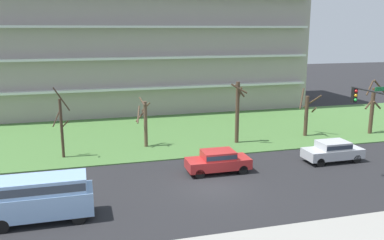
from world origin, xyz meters
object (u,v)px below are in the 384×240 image
object	(u,v)px
tree_far_left	(62,126)
sedan_red_center_right	(218,160)
van_blue_near_left	(41,195)
sedan_silver_center_left	(333,150)
tree_left	(145,122)
tree_far_right	(372,108)
tree_center	(238,110)
tree_right	(307,113)

from	to	relation	value
tree_far_left	sedan_red_center_right	world-z (taller)	tree_far_left
van_blue_near_left	sedan_red_center_right	xyz separation A→B (m)	(11.15, 4.50, -0.52)
sedan_red_center_right	sedan_silver_center_left	bearing A→B (deg)	-179.67
tree_far_left	tree_left	bearing A→B (deg)	11.29
van_blue_near_left	sedan_red_center_right	bearing A→B (deg)	21.93
sedan_red_center_right	tree_far_right	bearing A→B (deg)	-159.98
tree_far_left	van_blue_near_left	bearing A→B (deg)	-93.71
tree_center	tree_far_right	world-z (taller)	tree_center
tree_far_left	tree_center	distance (m)	14.42
tree_far_left	tree_left	size ratio (longest dim) A/B	1.31
tree_far_left	tree_far_right	distance (m)	27.76
tree_center	sedan_silver_center_left	size ratio (longest dim) A/B	1.22
tree_far_left	sedan_red_center_right	bearing A→B (deg)	-30.46
tree_left	van_blue_near_left	world-z (taller)	tree_left
tree_far_right	van_blue_near_left	bearing A→B (deg)	-159.40
tree_far_right	van_blue_near_left	distance (m)	30.41
tree_left	tree_far_left	bearing A→B (deg)	-168.71
tree_center	sedan_red_center_right	distance (m)	7.91
van_blue_near_left	sedan_red_center_right	distance (m)	12.03
tree_left	tree_center	size ratio (longest dim) A/B	0.80
tree_center	sedan_red_center_right	world-z (taller)	tree_center
tree_right	sedan_silver_center_left	distance (m)	7.49
tree_center	van_blue_near_left	bearing A→B (deg)	-143.88
tree_center	tree_far_left	bearing A→B (deg)	-178.52
tree_far_left	sedan_silver_center_left	world-z (taller)	tree_far_left
tree_far_left	van_blue_near_left	world-z (taller)	tree_far_left
tree_center	tree_right	world-z (taller)	tree_center
tree_left	sedan_red_center_right	size ratio (longest dim) A/B	0.97
tree_center	sedan_red_center_right	bearing A→B (deg)	-121.23
van_blue_near_left	sedan_red_center_right	size ratio (longest dim) A/B	1.18
van_blue_near_left	tree_center	bearing A→B (deg)	36.08
tree_left	tree_right	size ratio (longest dim) A/B	0.97
tree_far_right	sedan_red_center_right	size ratio (longest dim) A/B	1.20
tree_right	sedan_red_center_right	xyz separation A→B (m)	(-11.00, -7.11, -1.31)
tree_far_left	tree_right	world-z (taller)	tree_far_left
tree_right	tree_far_right	xyz separation A→B (m)	(6.29, -0.92, 0.36)
tree_far_left	van_blue_near_left	size ratio (longest dim) A/B	1.08
tree_far_left	sedan_silver_center_left	distance (m)	20.53
tree_center	van_blue_near_left	world-z (taller)	tree_center
tree_far_right	tree_right	bearing A→B (deg)	171.69
tree_far_left	tree_far_right	xyz separation A→B (m)	(27.76, 0.04, -0.02)
tree_right	sedan_silver_center_left	xyz separation A→B (m)	(-1.95, -7.11, -1.31)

